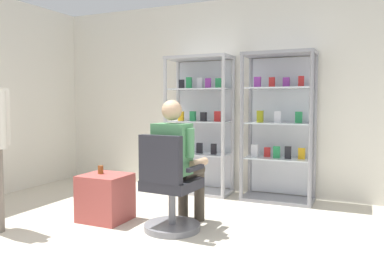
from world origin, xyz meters
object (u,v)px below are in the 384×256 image
Objects in this scene: office_chair at (169,192)px; display_cabinet_right at (279,126)px; display_cabinet_left at (201,124)px; tea_glass at (101,170)px; seated_shopkeeper at (177,157)px; storage_crate at (105,197)px.

display_cabinet_right is at bearing 67.13° from office_chair.
tea_glass is at bearing -106.54° from display_cabinet_left.
display_cabinet_left and display_cabinet_right have the same top height.
seated_shopkeeper is (0.01, 0.16, 0.32)m from office_chair.
seated_shopkeeper is (-0.71, -1.53, -0.25)m from display_cabinet_right.
office_chair is at bearing -93.83° from seated_shopkeeper.
display_cabinet_left is 3.83× the size of storage_crate.
office_chair is 0.36m from seated_shopkeeper.
display_cabinet_right is at bearing 45.87° from tea_glass.
display_cabinet_left is 1.85m from storage_crate.
display_cabinet_left is at bearing 179.99° from display_cabinet_right.
display_cabinet_right is 1.98× the size of office_chair.
display_cabinet_left is 21.08× the size of tea_glass.
display_cabinet_right reaches higher than office_chair.
storage_crate is (-1.51, -1.65, -0.71)m from display_cabinet_right.
office_chair is 0.74× the size of seated_shopkeeper.
storage_crate is (-0.80, -0.12, -0.46)m from seated_shopkeeper.
tea_glass is at bearing 175.76° from office_chair.
display_cabinet_right is 1.93m from office_chair.
seated_shopkeeper is (0.39, -1.54, -0.26)m from display_cabinet_left.
tea_glass is (-0.07, 0.02, 0.29)m from storage_crate.
display_cabinet_right is 2.31m from tea_glass.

